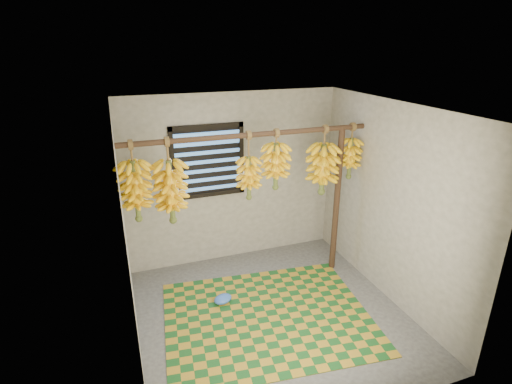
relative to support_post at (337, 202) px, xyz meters
name	(u,v)px	position (x,y,z in m)	size (l,w,h in m)	color
floor	(272,315)	(-1.20, -0.70, -1.00)	(3.00, 3.00, 0.01)	#454545
ceiling	(275,109)	(-1.20, -0.70, 1.40)	(3.00, 3.00, 0.01)	silver
wall_back	(233,179)	(-1.20, 0.80, 0.20)	(3.00, 0.01, 2.40)	slate
wall_left	(126,245)	(-2.71, -0.70, 0.20)	(0.01, 3.00, 2.40)	slate
wall_right	(391,204)	(0.30, -0.70, 0.20)	(0.01, 3.00, 2.40)	slate
window	(208,161)	(-1.55, 0.78, 0.50)	(1.00, 0.04, 1.00)	black
hanging_pole	(252,135)	(-1.20, 0.00, 1.00)	(0.06, 0.06, 3.00)	#3E281A
support_post	(337,202)	(0.00, 0.00, 0.00)	(0.08, 0.08, 2.00)	#3E281A
woven_mat	(267,317)	(-1.26, -0.72, -0.99)	(2.34, 1.87, 0.01)	#18511E
plastic_bag	(223,299)	(-1.68, -0.28, -0.94)	(0.24, 0.17, 0.10)	blue
banana_bunch_a	(136,191)	(-2.54, 0.00, 0.48)	(0.36, 0.36, 0.92)	brown
banana_bunch_b	(171,192)	(-2.17, 0.00, 0.42)	(0.38, 0.38, 1.00)	brown
banana_bunch_c	(249,178)	(-1.24, 0.00, 0.48)	(0.29, 0.29, 0.84)	brown
banana_bunch_d	(276,166)	(-0.89, 0.00, 0.59)	(0.35, 0.35, 0.75)	brown
banana_bunch_e	(323,169)	(-0.24, 0.00, 0.48)	(0.39, 0.39, 0.89)	brown
banana_bunch_f	(350,158)	(0.15, 0.00, 0.59)	(0.27, 0.27, 0.73)	brown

